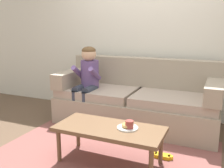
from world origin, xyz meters
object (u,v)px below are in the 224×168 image
at_px(person_child, 87,77).
at_px(toy_controller, 162,156).
at_px(coffee_table, 109,131).
at_px(couch, 137,101).
at_px(mug, 129,125).
at_px(donut, 128,125).

relative_size(person_child, toy_controller, 4.87).
xyz_separation_m(coffee_table, person_child, (-0.77, 0.95, 0.32)).
xyz_separation_m(couch, toy_controller, (0.58, -0.86, -0.31)).
height_order(person_child, toy_controller, person_child).
bearing_deg(coffee_table, mug, 7.25).
distance_m(person_child, mug, 1.37).
height_order(coffee_table, mug, mug).
xyz_separation_m(donut, mug, (0.03, -0.02, 0.01)).
bearing_deg(toy_controller, couch, 129.12).
bearing_deg(couch, mug, -75.23).
relative_size(donut, toy_controller, 0.53).
height_order(couch, coffee_table, couch).
relative_size(donut, mug, 1.33).
height_order(couch, toy_controller, couch).
relative_size(coffee_table, donut, 9.08).
bearing_deg(donut, coffee_table, -166.42).
distance_m(coffee_table, donut, 0.20).
height_order(person_child, mug, person_child).
bearing_deg(person_child, coffee_table, -50.85).
xyz_separation_m(couch, donut, (0.27, -1.11, 0.09)).
distance_m(couch, donut, 1.15).
height_order(person_child, donut, person_child).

